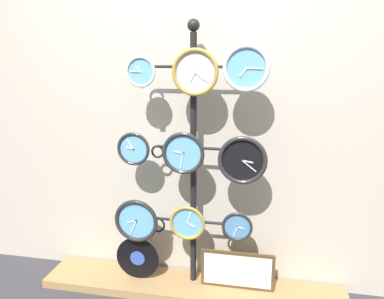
{
  "coord_description": "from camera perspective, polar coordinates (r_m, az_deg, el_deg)",
  "views": [
    {
      "loc": [
        0.48,
        -2.03,
        1.66
      ],
      "look_at": [
        0.0,
        0.36,
        1.07
      ],
      "focal_mm": 35.0,
      "sensor_mm": 36.0,
      "label": 1
    }
  ],
  "objects": [
    {
      "name": "clock_top_left",
      "position": [
        2.47,
        -7.8,
        11.65
      ],
      "size": [
        0.2,
        0.04,
        0.2
      ],
      "color": "#60A8DB"
    },
    {
      "name": "price_tag_upper",
      "position": [
        2.47,
        -7.12,
        8.94
      ],
      "size": [
        0.04,
        0.0,
        0.03
      ],
      "color": "white"
    },
    {
      "name": "picture_frame",
      "position": [
        2.81,
        6.92,
        -17.8
      ],
      "size": [
        0.52,
        0.02,
        0.28
      ],
      "color": "#4C381E",
      "rests_on": "low_shelf"
    },
    {
      "name": "vinyl_record",
      "position": [
        2.92,
        -8.29,
        -16.04
      ],
      "size": [
        0.33,
        0.01,
        0.33
      ],
      "color": "black",
      "rests_on": "low_shelf"
    },
    {
      "name": "clock_bottom_right",
      "position": [
        2.6,
        6.91,
        -11.58
      ],
      "size": [
        0.21,
        0.04,
        0.21
      ],
      "color": "#4C84B2"
    },
    {
      "name": "display_stand",
      "position": [
        2.69,
        0.21,
        -8.81
      ],
      "size": [
        0.75,
        0.44,
        1.91
      ],
      "color": "black",
      "rests_on": "ground_plane"
    },
    {
      "name": "clock_middle_left",
      "position": [
        2.59,
        -8.88,
        0.11
      ],
      "size": [
        0.23,
        0.04,
        0.23
      ],
      "color": "#60A8DB"
    },
    {
      "name": "clock_middle_center",
      "position": [
        2.46,
        -1.33,
        -0.56
      ],
      "size": [
        0.29,
        0.04,
        0.29
      ],
      "color": "#60A8DB"
    },
    {
      "name": "clock_bottom_left",
      "position": [
        2.74,
        -8.48,
        -10.68
      ],
      "size": [
        0.32,
        0.04,
        0.32
      ],
      "color": "#60A8DB"
    },
    {
      "name": "low_shelf",
      "position": [
        2.93,
        -0.04,
        -20.25
      ],
      "size": [
        2.2,
        0.36,
        0.06
      ],
      "color": "#9E7A4C",
      "rests_on": "ground_plane"
    },
    {
      "name": "clock_top_right",
      "position": [
        2.33,
        8.26,
        12.14
      ],
      "size": [
        0.29,
        0.04,
        0.29
      ],
      "color": "#60A8DB"
    },
    {
      "name": "clock_top_center",
      "position": [
        2.4,
        0.49,
        11.69
      ],
      "size": [
        0.3,
        0.04,
        0.3
      ],
      "color": "silver"
    },
    {
      "name": "shop_wall",
      "position": [
        2.66,
        0.89,
        7.99
      ],
      "size": [
        4.4,
        0.04,
        2.8
      ],
      "color": "#BCB2A3",
      "rests_on": "ground_plane"
    },
    {
      "name": "clock_bottom_center",
      "position": [
        2.66,
        -0.7,
        -11.1
      ],
      "size": [
        0.25,
        0.04,
        0.25
      ],
      "color": "#60A8DB"
    },
    {
      "name": "clock_middle_right",
      "position": [
        2.42,
        7.7,
        -1.64
      ],
      "size": [
        0.32,
        0.04,
        0.32
      ],
      "color": "black"
    }
  ]
}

